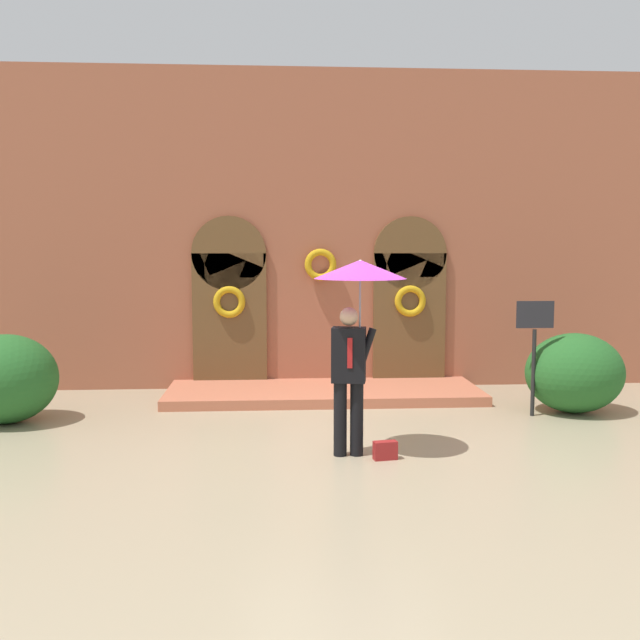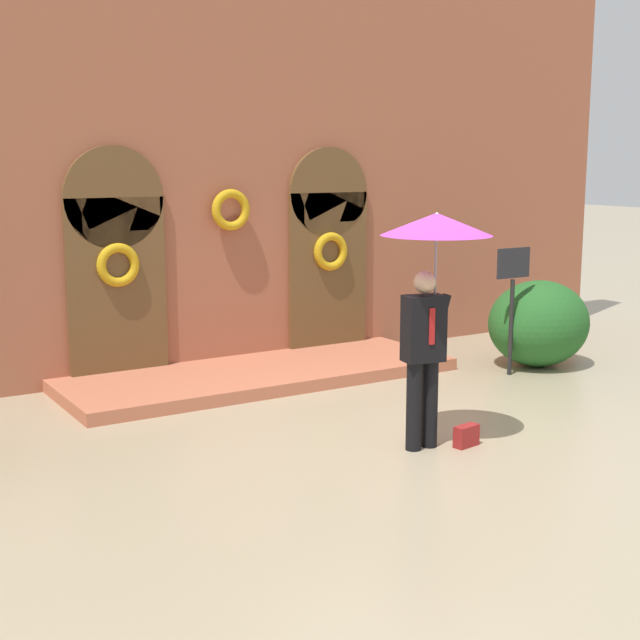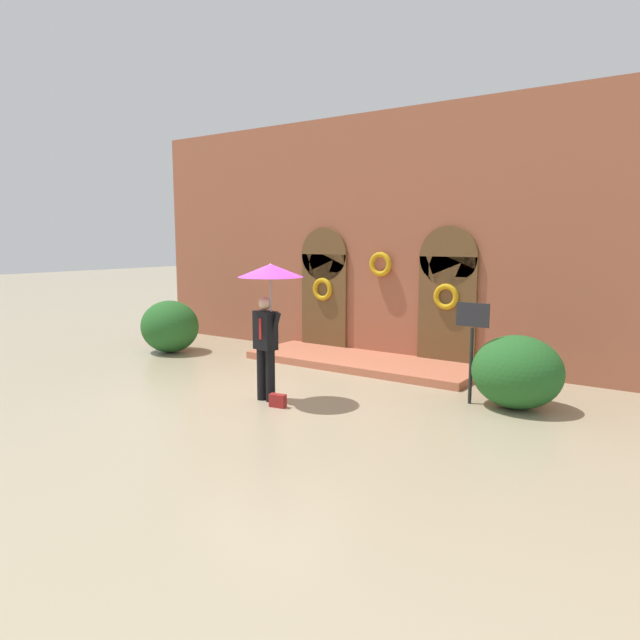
{
  "view_description": "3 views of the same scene",
  "coord_description": "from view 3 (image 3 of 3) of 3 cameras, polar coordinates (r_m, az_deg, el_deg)",
  "views": [
    {
      "loc": [
        -0.82,
        -8.65,
        2.52
      ],
      "look_at": [
        -0.15,
        1.68,
        1.45
      ],
      "focal_mm": 40.0,
      "sensor_mm": 36.0,
      "label": 1
    },
    {
      "loc": [
        -5.34,
        -7.06,
        2.87
      ],
      "look_at": [
        -0.11,
        1.37,
        1.08
      ],
      "focal_mm": 50.0,
      "sensor_mm": 36.0,
      "label": 2
    },
    {
      "loc": [
        6.32,
        -7.59,
        2.77
      ],
      "look_at": [
        -0.29,
        1.86,
        1.13
      ],
      "focal_mm": 32.0,
      "sensor_mm": 36.0,
      "label": 3
    }
  ],
  "objects": [
    {
      "name": "shrub_left",
      "position": [
        14.49,
        -14.79,
        -0.63
      ],
      "size": [
        1.45,
        1.35,
        1.28
      ],
      "primitive_type": "ellipsoid",
      "color": "#235B23",
      "rests_on": "ground"
    },
    {
      "name": "building_facade",
      "position": [
        13.33,
        6.74,
        7.65
      ],
      "size": [
        14.0,
        2.3,
        5.6
      ],
      "color": "#9E563D",
      "rests_on": "ground"
    },
    {
      "name": "shrub_right",
      "position": [
        9.93,
        19.1,
        -4.93
      ],
      "size": [
        1.48,
        1.31,
        1.21
      ],
      "primitive_type": "ellipsoid",
      "color": "#235B23",
      "rests_on": "ground"
    },
    {
      "name": "person_with_umbrella",
      "position": [
        9.59,
        -5.1,
        2.95
      ],
      "size": [
        1.1,
        1.1,
        2.36
      ],
      "color": "black",
      "rests_on": "ground"
    },
    {
      "name": "handbag",
      "position": [
        9.57,
        -4.25,
        -8.05
      ],
      "size": [
        0.3,
        0.16,
        0.22
      ],
      "primitive_type": "cube",
      "rotation": [
        0.0,
        0.0,
        0.17
      ],
      "color": "maroon",
      "rests_on": "ground"
    },
    {
      "name": "sign_post",
      "position": [
        9.86,
        14.96,
        -1.55
      ],
      "size": [
        0.56,
        0.06,
        1.72
      ],
      "color": "black",
      "rests_on": "ground"
    },
    {
      "name": "ground_plane",
      "position": [
        10.25,
        -4.67,
        -7.59
      ],
      "size": [
        80.0,
        80.0,
        0.0
      ],
      "primitive_type": "plane",
      "color": "tan"
    }
  ]
}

